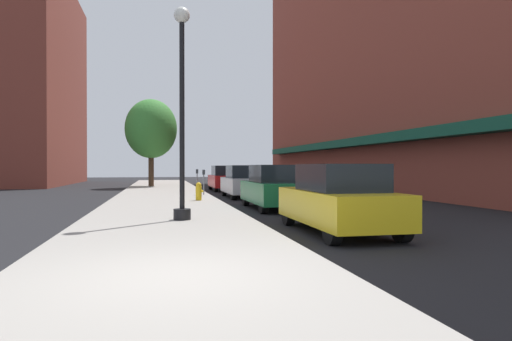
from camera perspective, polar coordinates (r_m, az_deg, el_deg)
name	(u,v)px	position (r m, az deg, el deg)	size (l,w,h in m)	color
ground_plane	(239,196)	(24.62, -2.22, -3.21)	(90.00, 90.00, 0.00)	black
sidewalk_slab	(164,195)	(25.25, -11.61, -2.99)	(4.80, 50.00, 0.12)	gray
building_right_brick	(387,30)	(33.37, 16.28, 16.72)	(6.80, 40.00, 21.89)	brown
building_far_background	(35,84)	(45.13, -26.16, 9.78)	(6.80, 18.00, 17.86)	brown
lamppost	(182,109)	(12.78, -9.34, 7.71)	(0.48, 0.48, 5.90)	black
fire_hydrant	(199,191)	(19.83, -7.26, -2.61)	(0.33, 0.26, 0.79)	gold
parking_meter_near	(204,179)	(23.74, -6.63, -1.06)	(0.14, 0.09, 1.31)	slate
parking_meter_far	(197,177)	(28.01, -7.46, -0.82)	(0.14, 0.09, 1.31)	slate
tree_near	(151,129)	(34.95, -13.12, 5.13)	(3.86, 3.86, 6.54)	#422D1E
car_yellow	(338,199)	(11.03, 10.39, -3.61)	(1.80, 4.30, 1.66)	black
car_green	(274,188)	(16.91, 2.33, -2.17)	(1.80, 4.30, 1.66)	black
car_silver	(244,182)	(23.09, -1.58, -1.45)	(1.80, 4.30, 1.66)	black
car_red	(225,178)	(29.81, -3.97, -1.01)	(1.80, 4.30, 1.66)	black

